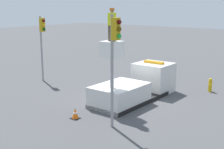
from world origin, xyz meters
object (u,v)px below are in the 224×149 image
(worker, at_px, (112,25))
(traffic_light_pole, at_px, (114,49))
(bucket_truck, at_px, (136,86))
(traffic_cone_rear, at_px, (75,114))
(traffic_light_across, at_px, (42,35))
(fire_hydrant, at_px, (210,85))

(worker, relative_size, traffic_light_pole, 0.33)
(bucket_truck, distance_m, traffic_cone_rear, 4.86)
(worker, distance_m, traffic_cone_rear, 5.07)
(traffic_cone_rear, bearing_deg, traffic_light_across, 60.46)
(traffic_light_across, bearing_deg, fire_hydrant, -66.09)
(traffic_light_pole, xyz_separation_m, fire_hydrant, (8.96, -1.22, -3.32))
(traffic_light_pole, distance_m, fire_hydrant, 9.63)
(traffic_light_across, bearing_deg, worker, -103.36)
(traffic_cone_rear, bearing_deg, bucket_truck, -6.22)
(worker, xyz_separation_m, traffic_light_across, (1.94, 8.16, -1.20))
(traffic_light_pole, bearing_deg, traffic_light_across, 68.03)
(traffic_light_across, xyz_separation_m, fire_hydrant, (4.95, -11.16, -3.04))
(bucket_truck, distance_m, traffic_light_across, 8.60)
(traffic_light_across, height_order, traffic_cone_rear, traffic_light_across)
(traffic_light_pole, height_order, traffic_light_across, traffic_light_pole)
(traffic_light_across, bearing_deg, traffic_cone_rear, -119.54)
(traffic_cone_rear, bearing_deg, worker, -12.33)
(traffic_light_pole, relative_size, fire_hydrant, 5.77)
(fire_hydrant, bearing_deg, traffic_light_pole, 172.27)
(bucket_truck, xyz_separation_m, traffic_light_pole, (-4.48, -1.78, 2.96))
(traffic_light_pole, distance_m, traffic_cone_rear, 4.21)
(traffic_light_pole, distance_m, traffic_light_across, 10.72)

